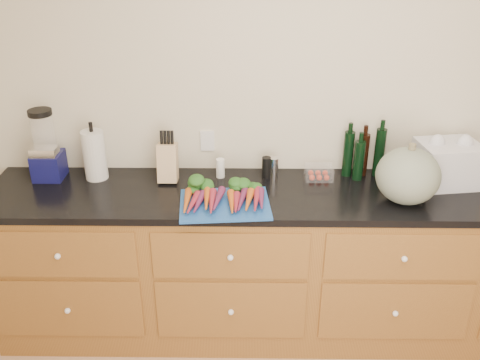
{
  "coord_description": "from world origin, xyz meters",
  "views": [
    {
      "loc": [
        -0.37,
        -1.32,
        2.31
      ],
      "look_at": [
        -0.4,
        1.2,
        1.06
      ],
      "focal_mm": 40.0,
      "sensor_mm": 36.0,
      "label": 1
    }
  ],
  "objects_px": {
    "carrots": "(225,195)",
    "tomato_box": "(319,173)",
    "cutting_board": "(225,204)",
    "paper_towel": "(95,155)",
    "blender_appliance": "(46,149)",
    "squash": "(408,176)",
    "knife_block": "(168,163)"
  },
  "relations": [
    {
      "from": "knife_block",
      "to": "tomato_box",
      "type": "height_order",
      "value": "knife_block"
    },
    {
      "from": "blender_appliance",
      "to": "tomato_box",
      "type": "height_order",
      "value": "blender_appliance"
    },
    {
      "from": "blender_appliance",
      "to": "knife_block",
      "type": "relative_size",
      "value": 1.89
    },
    {
      "from": "squash",
      "to": "blender_appliance",
      "type": "distance_m",
      "value": 2.0
    },
    {
      "from": "cutting_board",
      "to": "knife_block",
      "type": "relative_size",
      "value": 2.15
    },
    {
      "from": "squash",
      "to": "blender_appliance",
      "type": "relative_size",
      "value": 0.81
    },
    {
      "from": "paper_towel",
      "to": "tomato_box",
      "type": "distance_m",
      "value": 1.29
    },
    {
      "from": "paper_towel",
      "to": "knife_block",
      "type": "xyz_separation_m",
      "value": [
        0.42,
        -0.02,
        -0.04
      ]
    },
    {
      "from": "carrots",
      "to": "blender_appliance",
      "type": "distance_m",
      "value": 1.07
    },
    {
      "from": "cutting_board",
      "to": "knife_block",
      "type": "height_order",
      "value": "knife_block"
    },
    {
      "from": "blender_appliance",
      "to": "tomato_box",
      "type": "bearing_deg",
      "value": 0.45
    },
    {
      "from": "blender_appliance",
      "to": "tomato_box",
      "type": "xyz_separation_m",
      "value": [
        1.56,
        0.01,
        -0.14
      ]
    },
    {
      "from": "cutting_board",
      "to": "carrots",
      "type": "xyz_separation_m",
      "value": [
        -0.0,
        0.04,
        0.03
      ]
    },
    {
      "from": "squash",
      "to": "knife_block",
      "type": "xyz_separation_m",
      "value": [
        -1.29,
        0.24,
        -0.04
      ]
    },
    {
      "from": "carrots",
      "to": "tomato_box",
      "type": "relative_size",
      "value": 2.8
    },
    {
      "from": "carrots",
      "to": "squash",
      "type": "height_order",
      "value": "squash"
    },
    {
      "from": "carrots",
      "to": "squash",
      "type": "xyz_separation_m",
      "value": [
        0.96,
        0.02,
        0.11
      ]
    },
    {
      "from": "squash",
      "to": "knife_block",
      "type": "bearing_deg",
      "value": 169.47
    },
    {
      "from": "cutting_board",
      "to": "squash",
      "type": "xyz_separation_m",
      "value": [
        0.96,
        0.06,
        0.14
      ]
    },
    {
      "from": "cutting_board",
      "to": "blender_appliance",
      "type": "relative_size",
      "value": 1.13
    },
    {
      "from": "paper_towel",
      "to": "carrots",
      "type": "bearing_deg",
      "value": -20.2
    },
    {
      "from": "blender_appliance",
      "to": "carrots",
      "type": "bearing_deg",
      "value": -15.02
    },
    {
      "from": "cutting_board",
      "to": "paper_towel",
      "type": "relative_size",
      "value": 1.63
    },
    {
      "from": "cutting_board",
      "to": "tomato_box",
      "type": "bearing_deg",
      "value": 31.82
    },
    {
      "from": "blender_appliance",
      "to": "tomato_box",
      "type": "distance_m",
      "value": 1.56
    },
    {
      "from": "cutting_board",
      "to": "paper_towel",
      "type": "distance_m",
      "value": 0.83
    },
    {
      "from": "tomato_box",
      "to": "cutting_board",
      "type": "bearing_deg",
      "value": -148.18
    },
    {
      "from": "paper_towel",
      "to": "tomato_box",
      "type": "bearing_deg",
      "value": 0.45
    },
    {
      "from": "carrots",
      "to": "knife_block",
      "type": "distance_m",
      "value": 0.43
    },
    {
      "from": "blender_appliance",
      "to": "knife_block",
      "type": "xyz_separation_m",
      "value": [
        0.69,
        -0.02,
        -0.07
      ]
    },
    {
      "from": "carrots",
      "to": "blender_appliance",
      "type": "relative_size",
      "value": 1.06
    },
    {
      "from": "cutting_board",
      "to": "paper_towel",
      "type": "xyz_separation_m",
      "value": [
        -0.75,
        0.32,
        0.14
      ]
    }
  ]
}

